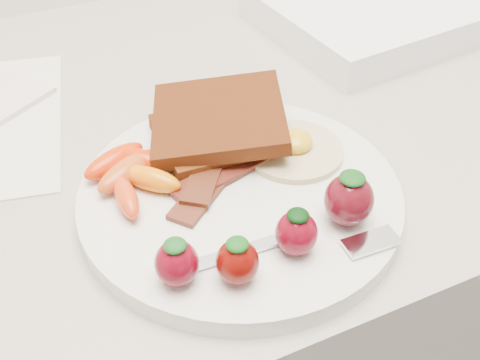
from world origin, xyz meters
name	(u,v)px	position (x,y,z in m)	size (l,w,h in m)	color
counter	(213,353)	(0.00, 1.70, 0.45)	(2.00, 0.60, 0.90)	gray
plate	(240,197)	(-0.03, 1.55, 0.91)	(0.27, 0.27, 0.02)	silver
toast_lower	(211,137)	(-0.02, 1.62, 0.93)	(0.09, 0.09, 0.01)	black
toast_upper	(219,118)	(-0.01, 1.62, 0.94)	(0.12, 0.12, 0.01)	#331005
fried_egg	(294,148)	(0.04, 1.57, 0.92)	(0.12, 0.12, 0.02)	silver
bacon_strips	(213,176)	(-0.04, 1.57, 0.92)	(0.11, 0.10, 0.01)	black
baby_carrots	(130,172)	(-0.11, 1.59, 0.93)	(0.08, 0.10, 0.02)	#BE4816
strawberries	(283,230)	(-0.03, 1.47, 0.94)	(0.18, 0.05, 0.05)	#610412
fork	(303,246)	(-0.01, 1.47, 0.92)	(0.16, 0.05, 0.00)	white
appliance	(381,9)	(0.28, 1.78, 0.92)	(0.28, 0.23, 0.04)	white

